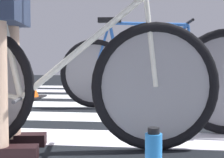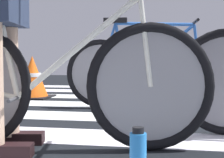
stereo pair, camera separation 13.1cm
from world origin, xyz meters
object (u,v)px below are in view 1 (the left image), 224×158
traffic_cone (23,78)px  bicycle_1_of_3 (62,82)px  bicycle_3_of_3 (143,71)px  cyclist_1_of_3 (4,36)px

traffic_cone → bicycle_1_of_3: bearing=-63.6°
bicycle_1_of_3 → bicycle_3_of_3: same height
bicycle_1_of_3 → traffic_cone: 2.63m
bicycle_3_of_3 → bicycle_1_of_3: bearing=-107.0°
bicycle_1_of_3 → bicycle_3_of_3: (0.39, 1.69, 0.00)m
cyclist_1_of_3 → bicycle_3_of_3: cyclist_1_of_3 is taller
bicycle_1_of_3 → traffic_cone: bicycle_1_of_3 is taller
bicycle_3_of_3 → traffic_cone: (-1.56, 0.66, -0.12)m
traffic_cone → bicycle_3_of_3: bearing=-23.0°
bicycle_1_of_3 → bicycle_3_of_3: size_ratio=0.99×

